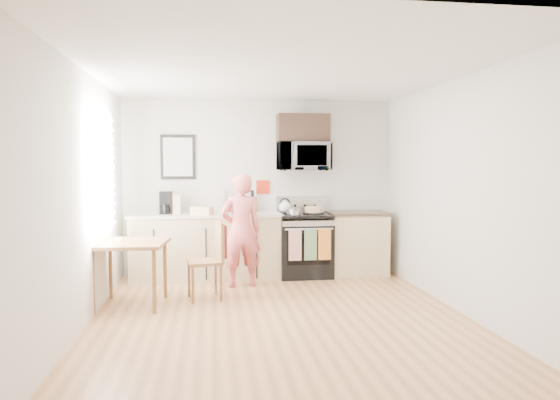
{
  "coord_description": "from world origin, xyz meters",
  "views": [
    {
      "loc": [
        -0.72,
        -5.18,
        1.63
      ],
      "look_at": [
        0.13,
        1.0,
        1.19
      ],
      "focal_mm": 32.0,
      "sensor_mm": 36.0,
      "label": 1
    }
  ],
  "objects": [
    {
      "name": "floor",
      "position": [
        0.0,
        0.0,
        0.0
      ],
      "size": [
        4.6,
        4.6,
        0.0
      ],
      "primitive_type": "plane",
      "color": "olive",
      "rests_on": "ground"
    },
    {
      "name": "pot",
      "position": [
        0.46,
        1.81,
        0.97
      ],
      "size": [
        0.18,
        0.3,
        0.09
      ],
      "rotation": [
        0.0,
        0.0,
        0.01
      ],
      "color": "#AAAAAF",
      "rests_on": "range"
    },
    {
      "name": "cake",
      "position": [
        0.76,
        1.94,
        0.97
      ],
      "size": [
        0.31,
        0.31,
        0.1
      ],
      "color": "black",
      "rests_on": "range"
    },
    {
      "name": "bread_bag",
      "position": [
        -0.85,
        1.83,
        1.0
      ],
      "size": [
        0.33,
        0.28,
        0.11
      ],
      "primitive_type": "cube",
      "rotation": [
        0.0,
        0.0,
        -0.53
      ],
      "color": "tan",
      "rests_on": "countertop_left"
    },
    {
      "name": "chair",
      "position": [
        -0.68,
        0.9,
        0.61
      ],
      "size": [
        0.5,
        0.46,
        0.94
      ],
      "rotation": [
        0.0,
        0.0,
        0.18
      ],
      "color": "brown",
      "rests_on": "floor"
    },
    {
      "name": "microwave",
      "position": [
        0.63,
        2.08,
        1.76
      ],
      "size": [
        0.76,
        0.51,
        0.42
      ],
      "primitive_type": "imported",
      "color": "#AAAAAF",
      "rests_on": "back_wall"
    },
    {
      "name": "kettle",
      "position": [
        0.35,
        2.04,
        1.02
      ],
      "size": [
        0.18,
        0.18,
        0.23
      ],
      "color": "white",
      "rests_on": "range"
    },
    {
      "name": "back_wall",
      "position": [
        0.0,
        2.3,
        1.3
      ],
      "size": [
        4.0,
        0.04,
        2.6
      ],
      "primitive_type": "cube",
      "color": "silver",
      "rests_on": "floor"
    },
    {
      "name": "milk_carton",
      "position": [
        -1.21,
        2.01,
        1.08
      ],
      "size": [
        0.12,
        0.12,
        0.27
      ],
      "primitive_type": "cube",
      "rotation": [
        0.0,
        0.0,
        0.18
      ],
      "color": "tan",
      "rests_on": "countertop_left"
    },
    {
      "name": "dining_table",
      "position": [
        -1.65,
        0.7,
        0.66
      ],
      "size": [
        0.8,
        0.8,
        0.75
      ],
      "rotation": [
        0.0,
        0.0,
        -0.09
      ],
      "color": "brown",
      "rests_on": "floor"
    },
    {
      "name": "knife_block",
      "position": [
        -0.11,
        2.21,
        1.05
      ],
      "size": [
        0.14,
        0.16,
        0.22
      ],
      "primitive_type": "cube",
      "rotation": [
        0.0,
        0.0,
        0.3
      ],
      "color": "brown",
      "rests_on": "countertop_left"
    },
    {
      "name": "right_wall",
      "position": [
        2.0,
        0.0,
        1.3
      ],
      "size": [
        0.04,
        4.6,
        2.6
      ],
      "primitive_type": "cube",
      "color": "silver",
      "rests_on": "floor"
    },
    {
      "name": "wall_trivet",
      "position": [
        0.05,
        2.28,
        1.3
      ],
      "size": [
        0.2,
        0.02,
        0.2
      ],
      "primitive_type": "cube",
      "color": "#AC250E",
      "rests_on": "back_wall"
    },
    {
      "name": "countertop_left",
      "position": [
        -0.8,
        2.0,
        0.92
      ],
      "size": [
        2.14,
        0.64,
        0.04
      ],
      "primitive_type": "cube",
      "color": "beige",
      "rests_on": "cabinet_left"
    },
    {
      "name": "person",
      "position": [
        -0.34,
        1.45,
        0.76
      ],
      "size": [
        0.61,
        0.45,
        1.52
      ],
      "primitive_type": "imported",
      "rotation": [
        0.0,
        0.0,
        3.3
      ],
      "color": "#D33A3F",
      "rests_on": "floor"
    },
    {
      "name": "utensil_crock",
      "position": [
        -0.49,
        2.22,
        1.07
      ],
      "size": [
        0.11,
        0.11,
        0.33
      ],
      "color": "#AC250E",
      "rests_on": "countertop_left"
    },
    {
      "name": "countertop_right",
      "position": [
        1.43,
        2.0,
        0.92
      ],
      "size": [
        0.88,
        0.64,
        0.04
      ],
      "primitive_type": "cube",
      "color": "black",
      "rests_on": "cabinet_right"
    },
    {
      "name": "coffee_maker",
      "position": [
        -1.36,
        2.06,
        1.09
      ],
      "size": [
        0.18,
        0.27,
        0.31
      ],
      "rotation": [
        0.0,
        0.0,
        0.03
      ],
      "color": "black",
      "rests_on": "countertop_left"
    },
    {
      "name": "window",
      "position": [
        -1.96,
        0.8,
        1.55
      ],
      "size": [
        0.06,
        1.4,
        1.5
      ],
      "color": "silver",
      "rests_on": "left_wall"
    },
    {
      "name": "wall_art",
      "position": [
        -1.2,
        2.28,
        1.75
      ],
      "size": [
        0.5,
        0.04,
        0.65
      ],
      "color": "black",
      "rests_on": "back_wall"
    },
    {
      "name": "left_wall",
      "position": [
        -2.0,
        0.0,
        1.3
      ],
      "size": [
        0.04,
        4.6,
        2.6
      ],
      "primitive_type": "cube",
      "color": "silver",
      "rests_on": "floor"
    },
    {
      "name": "cabinet_right",
      "position": [
        1.43,
        2.0,
        0.45
      ],
      "size": [
        0.84,
        0.6,
        0.9
      ],
      "primitive_type": "cube",
      "color": "tan",
      "rests_on": "floor"
    },
    {
      "name": "range",
      "position": [
        0.63,
        1.98,
        0.44
      ],
      "size": [
        0.76,
        0.7,
        1.16
      ],
      "color": "black",
      "rests_on": "floor"
    },
    {
      "name": "ceiling",
      "position": [
        0.0,
        0.0,
        2.6
      ],
      "size": [
        4.0,
        4.6,
        0.04
      ],
      "primitive_type": "cube",
      "color": "white",
      "rests_on": "back_wall"
    },
    {
      "name": "fruit_bowl",
      "position": [
        -0.91,
        2.14,
        0.98
      ],
      "size": [
        0.23,
        0.23,
        0.1
      ],
      "color": "white",
      "rests_on": "countertop_left"
    },
    {
      "name": "front_wall",
      "position": [
        0.0,
        -2.3,
        1.3
      ],
      "size": [
        4.0,
        0.04,
        2.6
      ],
      "primitive_type": "cube",
      "color": "silver",
      "rests_on": "floor"
    },
    {
      "name": "cabinet_left",
      "position": [
        -0.8,
        2.0,
        0.45
      ],
      "size": [
        2.1,
        0.6,
        0.9
      ],
      "primitive_type": "cube",
      "color": "tan",
      "rests_on": "floor"
    },
    {
      "name": "upper_cabinet",
      "position": [
        0.63,
        2.12,
        2.18
      ],
      "size": [
        0.76,
        0.35,
        0.4
      ],
      "primitive_type": "cube",
      "color": "black",
      "rests_on": "back_wall"
    }
  ]
}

